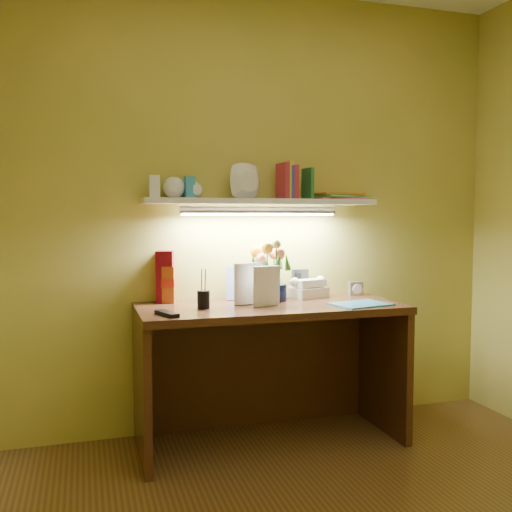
{
  "coord_description": "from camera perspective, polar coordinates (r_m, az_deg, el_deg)",
  "views": [
    {
      "loc": [
        -0.95,
        -1.65,
        1.22
      ],
      "look_at": [
        -0.04,
        1.35,
        1.0
      ],
      "focal_mm": 40.0,
      "sensor_mm": 36.0,
      "label": 1
    }
  ],
  "objects": [
    {
      "name": "desk",
      "position": [
        3.12,
        1.46,
        -11.71
      ],
      "size": [
        1.4,
        0.6,
        0.75
      ],
      "primitive_type": "cube",
      "color": "black",
      "rests_on": "ground"
    },
    {
      "name": "desk_book_a",
      "position": [
        2.99,
        -2.19,
        -2.88
      ],
      "size": [
        0.17,
        0.06,
        0.22
      ],
      "primitive_type": "imported",
      "rotation": [
        0.0,
        0.0,
        0.21
      ],
      "color": "silver",
      "rests_on": "desk"
    },
    {
      "name": "desk_book_b",
      "position": [
        2.94,
        -0.24,
        -3.1
      ],
      "size": [
        0.15,
        0.04,
        0.21
      ],
      "primitive_type": "imported",
      "rotation": [
        0.0,
        0.0,
        0.17
      ],
      "color": "white",
      "rests_on": "desk"
    },
    {
      "name": "wall_shelf",
      "position": [
        3.18,
        0.61,
        6.08
      ],
      "size": [
        1.31,
        0.29,
        0.24
      ],
      "color": "white",
      "rests_on": "ground"
    },
    {
      "name": "pen_cup",
      "position": [
        2.91,
        -5.27,
        -3.73
      ],
      "size": [
        0.08,
        0.08,
        0.16
      ],
      "primitive_type": "cylinder",
      "rotation": [
        0.0,
        0.0,
        0.33
      ],
      "color": "black",
      "rests_on": "desk"
    },
    {
      "name": "blue_folder",
      "position": [
        3.08,
        10.42,
        -4.75
      ],
      "size": [
        0.33,
        0.27,
        0.01
      ],
      "primitive_type": "cube",
      "rotation": [
        0.0,
        0.0,
        0.22
      ],
      "color": "#3492C6",
      "rests_on": "desk"
    },
    {
      "name": "whisky_box",
      "position": [
        3.14,
        -9.09,
        -2.06
      ],
      "size": [
        0.11,
        0.11,
        0.28
      ],
      "primitive_type": "cube",
      "rotation": [
        0.0,
        0.0,
        -0.27
      ],
      "color": "#5E070F",
      "rests_on": "desk"
    },
    {
      "name": "art_card",
      "position": [
        3.19,
        -1.32,
        -2.8
      ],
      "size": [
        0.18,
        0.1,
        0.18
      ],
      "primitive_type": null,
      "rotation": [
        0.0,
        0.0,
        -0.39
      ],
      "color": "silver",
      "rests_on": "desk"
    },
    {
      "name": "tv_remote",
      "position": [
        2.74,
        -8.9,
        -5.72
      ],
      "size": [
        0.1,
        0.17,
        0.02
      ],
      "primitive_type": "cube",
      "rotation": [
        0.0,
        0.0,
        0.36
      ],
      "color": "black",
      "rests_on": "desk"
    },
    {
      "name": "whisky_bottle",
      "position": [
        3.12,
        -8.7,
        -2.34
      ],
      "size": [
        0.09,
        0.09,
        0.25
      ],
      "primitive_type": null,
      "rotation": [
        0.0,
        0.0,
        -0.35
      ],
      "color": "#A14115",
      "rests_on": "desk"
    },
    {
      "name": "flower_bouquet",
      "position": [
        3.17,
        1.41,
        -1.53
      ],
      "size": [
        0.23,
        0.23,
        0.33
      ],
      "primitive_type": null,
      "rotation": [
        0.0,
        0.0,
        -0.11
      ],
      "color": "black",
      "rests_on": "desk"
    },
    {
      "name": "telephone",
      "position": [
        3.31,
        5.2,
        -3.12
      ],
      "size": [
        0.24,
        0.2,
        0.12
      ],
      "primitive_type": null,
      "rotation": [
        0.0,
        0.0,
        0.29
      ],
      "color": "white",
      "rests_on": "desk"
    },
    {
      "name": "desk_clock",
      "position": [
        3.44,
        9.95,
        -3.22
      ],
      "size": [
        0.09,
        0.05,
        0.08
      ],
      "primitive_type": "cube",
      "rotation": [
        0.0,
        0.0,
        -0.12
      ],
      "color": "#B9BABE",
      "rests_on": "desk"
    }
  ]
}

